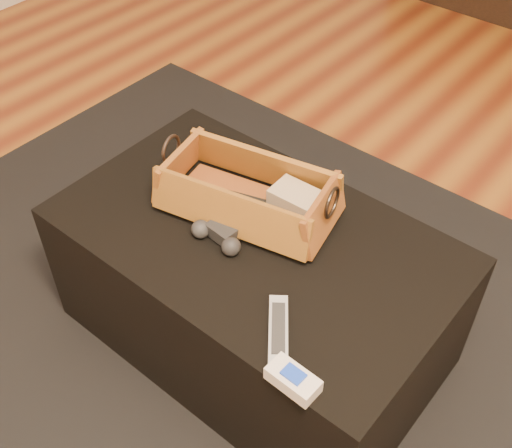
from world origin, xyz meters
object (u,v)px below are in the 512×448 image
Objects in this scene: tv_remote at (237,203)px; game_controller at (218,235)px; cream_gadget at (293,380)px; ottoman at (255,289)px; wicker_basket at (248,195)px; silver_remote at (278,330)px.

game_controller is (0.04, -0.11, -0.00)m from tv_remote.
tv_remote is 0.52m from cream_gadget.
tv_remote is at bearing 158.52° from ottoman.
wicker_basket is (-0.07, 0.06, 0.26)m from ottoman.
wicker_basket is at bearing 98.24° from game_controller.
game_controller is 0.31m from silver_remote.
game_controller is at bearing -81.76° from wicker_basket.
ottoman is 9.14× the size of cream_gadget.
wicker_basket is 4.42× the size of cream_gadget.
game_controller reaches higher than tv_remote.
wicker_basket reaches higher than ottoman.
game_controller is at bearing 151.94° from cream_gadget.
tv_remote is 0.40m from silver_remote.
tv_remote reaches higher than ottoman.
silver_remote is at bearing -54.70° from tv_remote.
tv_remote and cream_gadget have the same top height.
silver_remote is at bearing -23.55° from game_controller.
tv_remote is 0.12m from game_controller.
game_controller reaches higher than silver_remote.
tv_remote is at bearing 143.54° from silver_remote.
tv_remote is 1.40× the size of silver_remote.
wicker_basket reaches higher than game_controller.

